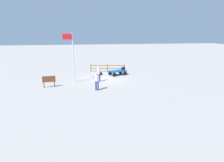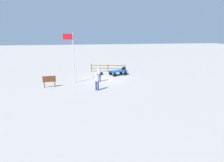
{
  "view_description": "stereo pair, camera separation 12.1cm",
  "coord_description": "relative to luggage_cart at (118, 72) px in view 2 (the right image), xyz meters",
  "views": [
    {
      "loc": [
        2.55,
        20.81,
        5.27
      ],
      "look_at": [
        0.01,
        6.0,
        1.28
      ],
      "focal_mm": 29.8,
      "sensor_mm": 36.0,
      "label": 1
    },
    {
      "loc": [
        2.43,
        20.83,
        5.27
      ],
      "look_at": [
        0.01,
        6.0,
        1.28
      ],
      "focal_mm": 29.8,
      "sensor_mm": 36.0,
      "label": 2
    }
  ],
  "objects": [
    {
      "name": "suitcase_tan",
      "position": [
        2.16,
        -0.47,
        -0.27
      ],
      "size": [
        0.6,
        0.41,
        0.33
      ],
      "color": "black",
      "rests_on": "ground"
    },
    {
      "name": "ground_plane",
      "position": [
        1.94,
        1.45,
        -0.44
      ],
      "size": [
        120.0,
        120.0,
        0.0
      ],
      "primitive_type": "plane",
      "color": "#AAA09A"
    },
    {
      "name": "signboard",
      "position": [
        7.59,
        4.04,
        0.32
      ],
      "size": [
        1.23,
        0.18,
        1.13
      ],
      "color": "#4C3319",
      "rests_on": "ground"
    },
    {
      "name": "worker_lead",
      "position": [
        3.07,
        5.79,
        0.55
      ],
      "size": [
        0.45,
        0.45,
        1.68
      ],
      "color": "navy",
      "rests_on": "ground"
    },
    {
      "name": "wooden_fence",
      "position": [
        0.94,
        -2.15,
        0.17
      ],
      "size": [
        4.52,
        1.17,
        1.03
      ],
      "color": "brown",
      "rests_on": "ground"
    },
    {
      "name": "worker_trailing",
      "position": [
        2.6,
        2.74,
        0.54
      ],
      "size": [
        0.38,
        0.38,
        1.72
      ],
      "color": "navy",
      "rests_on": "ground"
    },
    {
      "name": "flagpole",
      "position": [
        5.31,
        2.62,
        2.68
      ],
      "size": [
        1.03,
        0.19,
        5.18
      ],
      "color": "silver",
      "rests_on": "ground"
    },
    {
      "name": "luggage_cart",
      "position": [
        0.0,
        0.0,
        0.0
      ],
      "size": [
        2.38,
        1.77,
        0.58
      ],
      "color": "blue",
      "rests_on": "ground"
    },
    {
      "name": "suitcase_navy",
      "position": [
        -0.88,
        -0.5,
        0.3
      ],
      "size": [
        0.56,
        0.51,
        0.3
      ],
      "color": "black",
      "rests_on": "luggage_cart"
    }
  ]
}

